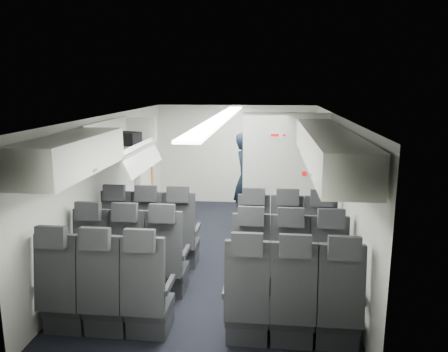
% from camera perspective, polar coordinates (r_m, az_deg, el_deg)
% --- Properties ---
extents(cabin_shell, '(3.41, 6.01, 2.16)m').
position_cam_1_polar(cabin_shell, '(6.62, -0.36, -0.94)').
color(cabin_shell, black).
rests_on(cabin_shell, ground).
extents(seat_row_front, '(3.33, 0.56, 1.24)m').
position_cam_1_polar(seat_row_front, '(6.31, -0.88, -8.41)').
color(seat_row_front, '#262729').
rests_on(seat_row_front, cabin_shell).
extents(seat_row_mid, '(3.33, 0.56, 1.24)m').
position_cam_1_polar(seat_row_mid, '(5.49, -2.01, -11.67)').
color(seat_row_mid, '#262729').
rests_on(seat_row_mid, cabin_shell).
extents(seat_row_rear, '(3.33, 0.56, 1.24)m').
position_cam_1_polar(seat_row_rear, '(4.69, -3.57, -16.06)').
color(seat_row_rear, '#262729').
rests_on(seat_row_rear, cabin_shell).
extents(overhead_bin_left_rear, '(0.53, 1.80, 0.40)m').
position_cam_1_polar(overhead_bin_left_rear, '(4.94, -19.39, 2.63)').
color(overhead_bin_left_rear, white).
rests_on(overhead_bin_left_rear, cabin_shell).
extents(overhead_bin_left_front_open, '(0.64, 1.70, 0.72)m').
position_cam_1_polar(overhead_bin_left_front_open, '(6.58, -13.23, 4.10)').
color(overhead_bin_left_front_open, '#9E9E93').
rests_on(overhead_bin_left_front_open, cabin_shell).
extents(overhead_bin_right_rear, '(0.53, 1.80, 0.40)m').
position_cam_1_polar(overhead_bin_right_rear, '(4.53, 14.68, 2.12)').
color(overhead_bin_right_rear, white).
rests_on(overhead_bin_right_rear, cabin_shell).
extents(overhead_bin_right_front, '(0.53, 1.70, 0.40)m').
position_cam_1_polar(overhead_bin_right_front, '(6.24, 12.31, 4.87)').
color(overhead_bin_right_front, white).
rests_on(overhead_bin_right_front, cabin_shell).
extents(bulkhead_partition, '(1.40, 0.15, 2.13)m').
position_cam_1_polar(bulkhead_partition, '(7.37, 7.92, -0.08)').
color(bulkhead_partition, silver).
rests_on(bulkhead_partition, cabin_shell).
extents(galley_unit, '(0.85, 0.52, 1.90)m').
position_cam_1_polar(galley_unit, '(9.28, 7.33, 1.63)').
color(galley_unit, '#939399').
rests_on(galley_unit, cabin_shell).
extents(boarding_door, '(0.12, 1.27, 1.86)m').
position_cam_1_polar(boarding_door, '(8.46, -10.30, 0.56)').
color(boarding_door, silver).
rests_on(boarding_door, cabin_shell).
extents(flight_attendant, '(0.58, 0.73, 1.74)m').
position_cam_1_polar(flight_attendant, '(8.06, 2.83, -0.43)').
color(flight_attendant, black).
rests_on(flight_attendant, ground).
extents(carry_on_bag, '(0.42, 0.35, 0.22)m').
position_cam_1_polar(carry_on_bag, '(6.85, -12.48, 4.73)').
color(carry_on_bag, black).
rests_on(carry_on_bag, overhead_bin_left_front_open).
extents(papers, '(0.20, 0.05, 0.14)m').
position_cam_1_polar(papers, '(7.97, 4.19, 0.48)').
color(papers, white).
rests_on(papers, flight_attendant).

